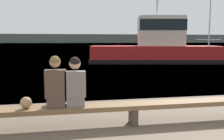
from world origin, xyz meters
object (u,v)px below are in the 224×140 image
(person_right, at_px, (75,85))
(tugboat_red, at_px, (156,48))
(person_left, at_px, (56,85))
(bench_main, at_px, (133,107))
(shopping_bag, at_px, (26,103))
(moored_sailboat, at_px, (211,52))

(person_right, bearing_deg, tugboat_red, 63.51)
(person_left, bearing_deg, bench_main, -0.41)
(bench_main, distance_m, person_left, 1.66)
(person_right, relative_size, shopping_bag, 4.39)
(moored_sailboat, bearing_deg, shopping_bag, 139.10)
(person_left, xyz_separation_m, moored_sailboat, (15.23, 18.90, -0.38))
(tugboat_red, xyz_separation_m, moored_sailboat, (8.01, 5.17, -0.64))
(person_left, bearing_deg, shopping_bag, 179.66)
(shopping_bag, xyz_separation_m, moored_sailboat, (15.80, 18.90, -0.05))
(person_left, relative_size, shopping_bag, 4.49)
(person_right, distance_m, shopping_bag, 1.00)
(bench_main, xyz_separation_m, tugboat_red, (5.64, 13.74, 0.77))
(tugboat_red, height_order, moored_sailboat, moored_sailboat)
(bench_main, height_order, shopping_bag, shopping_bag)
(person_left, height_order, person_right, person_left)
(shopping_bag, xyz_separation_m, tugboat_red, (7.79, 13.73, 0.58))
(bench_main, xyz_separation_m, shopping_bag, (-2.15, 0.01, 0.19))
(tugboat_red, bearing_deg, bench_main, 168.74)
(person_right, height_order, tugboat_red, tugboat_red)
(shopping_bag, bearing_deg, bench_main, -0.39)
(person_right, xyz_separation_m, tugboat_red, (6.84, 13.73, 0.26))
(bench_main, height_order, tugboat_red, tugboat_red)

